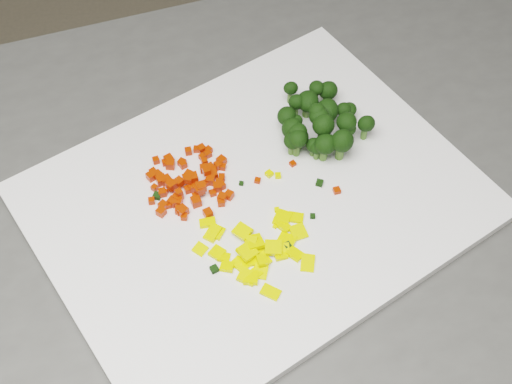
{
  "coord_description": "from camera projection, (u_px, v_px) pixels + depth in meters",
  "views": [
    {
      "loc": [
        0.06,
        -0.4,
        1.58
      ],
      "look_at": [
        0.13,
        0.07,
        0.92
      ],
      "focal_mm": 50.0,
      "sensor_mm": 36.0,
      "label": 1
    }
  ],
  "objects": [
    {
      "name": "carrot_cube_29",
      "position": [
        193.0,
        188.0,
        0.82
      ],
      "size": [
        0.01,
        0.01,
        0.01
      ],
      "primitive_type": "cube",
      "rotation": [
        0.0,
        0.0,
        2.25
      ],
      "color": "red",
      "rests_on": "carrot_pile"
    },
    {
      "name": "carrot_cube_36",
      "position": [
        173.0,
        185.0,
        0.82
      ],
      "size": [
        0.01,
        0.01,
        0.01
      ],
      "primitive_type": "cube",
      "rotation": [
        0.0,
        0.0,
        1.41
      ],
      "color": "red",
      "rests_on": "carrot_pile"
    },
    {
      "name": "carrot_cube_62",
      "position": [
        170.0,
        164.0,
        0.84
      ],
      "size": [
        0.01,
        0.01,
        0.01
      ],
      "primitive_type": "cube",
      "rotation": [
        0.0,
        0.0,
        0.92
      ],
      "color": "red",
      "rests_on": "carrot_pile"
    },
    {
      "name": "broccoli_floret_18",
      "position": [
        295.0,
        125.0,
        0.86
      ],
      "size": [
        0.02,
        0.02,
        0.03
      ],
      "primitive_type": null,
      "color": "black",
      "rests_on": "broccoli_pile"
    },
    {
      "name": "stray_bit_4",
      "position": [
        313.0,
        216.0,
        0.8
      ],
      "size": [
        0.01,
        0.01,
        0.0
      ],
      "primitive_type": "cube",
      "rotation": [
        0.0,
        0.0,
        2.96
      ],
      "color": "black",
      "rests_on": "cutting_board"
    },
    {
      "name": "pepper_chunk_6",
      "position": [
        283.0,
        217.0,
        0.8
      ],
      "size": [
        0.02,
        0.02,
        0.01
      ],
      "primitive_type": "cube",
      "rotation": [
        0.07,
        0.03,
        2.61
      ],
      "color": "#FFEC0D",
      "rests_on": "pepper_pile"
    },
    {
      "name": "pepper_chunk_23",
      "position": [
        261.0,
        271.0,
        0.76
      ],
      "size": [
        0.02,
        0.02,
        0.01
      ],
      "primitive_type": "cube",
      "rotation": [
        -0.11,
        -0.07,
        2.82
      ],
      "color": "#FFEC0D",
      "rests_on": "pepper_pile"
    },
    {
      "name": "carrot_cube_50",
      "position": [
        171.0,
        185.0,
        0.81
      ],
      "size": [
        0.01,
        0.01,
        0.01
      ],
      "primitive_type": "cube",
      "rotation": [
        0.0,
        0.0,
        0.57
      ],
      "color": "red",
      "rests_on": "carrot_pile"
    },
    {
      "name": "broccoli_floret_14",
      "position": [
        297.0,
        144.0,
        0.84
      ],
      "size": [
        0.03,
        0.03,
        0.04
      ],
      "primitive_type": null,
      "color": "black",
      "rests_on": "broccoli_pile"
    },
    {
      "name": "carrot_cube_6",
      "position": [
        153.0,
        172.0,
        0.83
      ],
      "size": [
        0.01,
        0.01,
        0.01
      ],
      "primitive_type": "cube",
      "rotation": [
        0.0,
        0.0,
        0.56
      ],
      "color": "red",
      "rests_on": "carrot_pile"
    },
    {
      "name": "carrot_cube_5",
      "position": [
        168.0,
        205.0,
        0.81
      ],
      "size": [
        0.01,
        0.01,
        0.01
      ],
      "primitive_type": "cube",
      "rotation": [
        0.0,
        0.0,
        0.09
      ],
      "color": "red",
      "rests_on": "carrot_pile"
    },
    {
      "name": "carrot_cube_20",
      "position": [
        179.0,
        212.0,
        0.8
      ],
      "size": [
        0.01,
        0.01,
        0.01
      ],
      "primitive_type": "cube",
      "rotation": [
        0.0,
        0.0,
        0.4
      ],
      "color": "red",
      "rests_on": "carrot_pile"
    },
    {
      "name": "carrot_cube_31",
      "position": [
        218.0,
        187.0,
        0.82
      ],
      "size": [
        0.01,
        0.01,
        0.01
      ],
      "primitive_type": "cube",
      "rotation": [
        0.0,
        0.0,
        3.08
      ],
      "color": "red",
      "rests_on": "carrot_pile"
    },
    {
      "name": "carrot_cube_26",
      "position": [
        188.0,
        179.0,
        0.81
      ],
      "size": [
        0.01,
        0.01,
        0.01
      ],
      "primitive_type": "cube",
      "rotation": [
        0.0,
        0.0,
        2.81
      ],
      "color": "red",
      "rests_on": "carrot_pile"
    },
    {
      "name": "broccoli_floret_10",
      "position": [
        322.0,
        129.0,
        0.84
      ],
      "size": [
        0.04,
        0.04,
        0.04
      ],
      "primitive_type": null,
      "color": "black",
      "rests_on": "broccoli_pile"
    },
    {
      "name": "carrot_cube_42",
      "position": [
        158.0,
        175.0,
        0.83
      ],
      "size": [
        0.01,
        0.01,
        0.01
      ],
      "primitive_type": "cube",
      "rotation": [
        0.0,
        0.0,
        0.65
      ],
      "color": "red",
      "rests_on": "carrot_pile"
    },
    {
      "name": "carrot_cube_48",
      "position": [
        213.0,
        172.0,
        0.83
      ],
      "size": [
        0.01,
        0.01,
        0.01
      ],
      "primitive_type": "cube",
      "rotation": [
        0.0,
        0.0,
        0.16
      ],
      "color": "red",
      "rests_on": "carrot_pile"
    },
    {
      "name": "carrot_cube_17",
      "position": [
        155.0,
        188.0,
        0.82
      ],
      "size": [
        0.01,
        0.01,
        0.01
      ],
      "primitive_type": "cube",
      "rotation": [
        0.0,
        0.0,
        2.36
      ],
      "color": "red",
      "rests_on": "carrot_pile"
    },
    {
      "name": "broccoli_floret_6",
      "position": [
        343.0,
        113.0,
        0.88
      ],
      "size": [
        0.03,
        0.03,
        0.03
      ],
      "primitive_type": null,
      "color": "black",
      "rests_on": "broccoli_pile"
    },
    {
      "name": "carrot_cube_35",
      "position": [
        188.0,
        179.0,
        0.82
      ],
      "size": [
        0.01,
        0.01,
        0.01
      ],
      "primitive_type": "cube",
      "rotation": [
        0.0,
        0.0,
        2.4
      ],
      "color": "red",
      "rests_on": "carrot_pile"
    },
    {
      "name": "pepper_chunk_17",
      "position": [
        296.0,
        218.0,
        0.8
      ],
      "size": [
        0.02,
        0.02,
        0.0
      ],
      "primitive_type": "cube",
      "rotation": [
        0.04,
        -0.04,
        2.82
      ],
      "color": "#FFEC0D",
      "rests_on": "pepper_pile"
    },
    {
      "name": "stray_bit_11",
      "position": [
        241.0,
        183.0,
        0.83
      ],
      "size": [
        0.01,
        0.01,
        0.0
      ],
      "primitive_type": "cube",
      "rotation": [
        0.0,
        0.0,
        2.83
      ],
      "color": "black",
      "rests_on": "cutting_board"
    },
    {
      "name": "carrot_cube_7",
      "position": [
        205.0,
        184.0,
        0.83
      ],
      "size": [
        0.01,
        0.01,
        0.01
      ],
      "primitive_type": "cube",
      "rotation": [
        0.0,
        0.0,
        0.43
      ],
      "color": "red",
      "rests_on": "carrot_pile"
    },
    {
      "name": "carrot_cube_66",
      "position": [
        161.0,
        212.0,
        0.8
      ],
      "size": [
        0.01,
        0.01,
        0.01
      ],
      "primitive_type": "cube",
      "rotation": [
        0.0,
        0.0,
        0.83
      ],
      "color": "red",
      "rests_on": "carrot_pile"
    },
    {
      "name": "carrot_cube_59",
      "position": [
        154.0,
        173.0,
        0.83
      ],
      "size": [
        0.01,
        0.01,
        0.01
      ],
      "primitive_type": "cube",
      "rotation": [
        0.0,
        0.0,
        2.41
      ],
      "color": "red",
      "rests_on": "carrot_pile"
    },
    {
      "name": "counter_block",
      "position": [
        258.0,
        347.0,
        1.2
      ],
      "size": [
        1.12,
        0.87,
        0.9
      ],
      "primitive_type": "cube",
      "rotation": [
        0.0,
        0.0,
        0.18
      ],
      "color": "#4C4C49",
      "rests_on": "ground"
    },
    {
      "name": "broccoli_floret_1",
      "position": [
        317.0,
        151.0,
        0.84
      ],
      "size": [
        0.02,
        0.02,
        0.03
      ],
      "primitive_type": null,
      "color": "black",
      "rests_on": "broccoli_pile"
    },
    {
      "name": "broccoli_floret_22",
      "position": [
        292.0,
        145.0,
        0.84
      ],
      "size": [
        0.03,
        0.03,
        0.03
      ],
      "primitive_type": null,
      "color": "black",
      "rests_on": "broccoli_pile"
    },
    {
      "name": "carrot_cube_57",
      "position": [
        187.0,
        178.0,
        0.82
      ],
      "size": [
        0.01,
        0.01,
        0.01
      ],
      "primitive_type": "cube",
      "rotation": [
        0.0,
        0.0,
        0.21
      ],
      "color": "red",
      "rests_on": "carrot_pile"
    },
    {
      "name": "carrot_cube_55",
      "position": [
        189.0,
        174.0,
        0.82
      ],
      "size": [
        0.01,
        0.01,
        0.01
      ],
      "primitive_type": "cube",
      "rotation": [
        0.0,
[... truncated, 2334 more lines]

